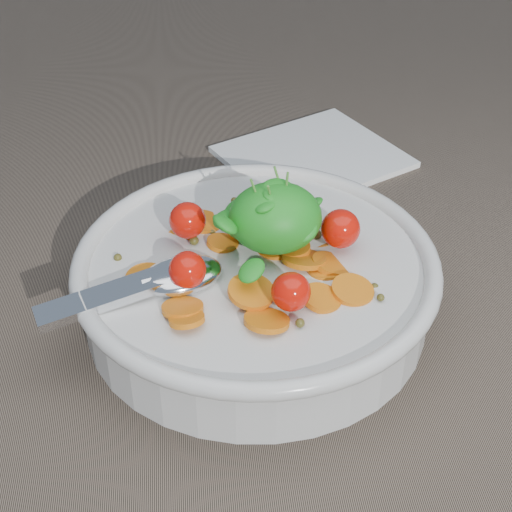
{
  "coord_description": "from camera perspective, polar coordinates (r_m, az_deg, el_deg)",
  "views": [
    {
      "loc": [
        -0.06,
        -0.45,
        0.38
      ],
      "look_at": [
        -0.01,
        -0.01,
        0.05
      ],
      "focal_mm": 55.0,
      "sensor_mm": 36.0,
      "label": 1
    }
  ],
  "objects": [
    {
      "name": "bowl",
      "position": [
        0.56,
        -0.0,
        -1.8
      ],
      "size": [
        0.28,
        0.26,
        0.11
      ],
      "color": "silver",
      "rests_on": "ground"
    },
    {
      "name": "napkin",
      "position": [
        0.77,
        4.15,
        7.21
      ],
      "size": [
        0.2,
        0.19,
        0.01
      ],
      "primitive_type": "cube",
      "rotation": [
        0.0,
        0.0,
        0.47
      ],
      "color": "white",
      "rests_on": "ground"
    },
    {
      "name": "ground",
      "position": [
        0.59,
        1.31,
        -3.18
      ],
      "size": [
        6.0,
        6.0,
        0.0
      ],
      "primitive_type": "plane",
      "color": "#6D5D4D",
      "rests_on": "ground"
    }
  ]
}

